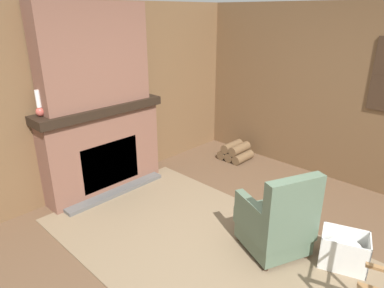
{
  "coord_description": "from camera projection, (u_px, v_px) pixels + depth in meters",
  "views": [
    {
      "loc": [
        1.49,
        -2.26,
        2.36
      ],
      "look_at": [
        -1.11,
        0.43,
        0.9
      ],
      "focal_mm": 32.0,
      "sensor_mm": 36.0,
      "label": 1
    }
  ],
  "objects": [
    {
      "name": "storage_case",
      "position": [
        127.0,
        94.0,
        4.75
      ],
      "size": [
        0.17,
        0.24,
        0.11
      ],
      "color": "gray",
      "rests_on": "fireplace_hearth"
    },
    {
      "name": "oil_lamp_vase",
      "position": [
        39.0,
        107.0,
        3.92
      ],
      "size": [
        0.1,
        0.1,
        0.31
      ],
      "color": "#B24C42",
      "rests_on": "fireplace_hearth"
    },
    {
      "name": "firewood_stack",
      "position": [
        236.0,
        152.0,
        5.79
      ],
      "size": [
        0.47,
        0.43,
        0.29
      ],
      "rotation": [
        0.0,
        0.0,
        0.01
      ],
      "color": "brown",
      "rests_on": "ground"
    },
    {
      "name": "armchair",
      "position": [
        277.0,
        223.0,
        3.47
      ],
      "size": [
        0.81,
        0.8,
        0.96
      ],
      "rotation": [
        0.0,
        0.0,
        2.73
      ],
      "color": "#516651",
      "rests_on": "ground"
    },
    {
      "name": "wood_panel_wall_back",
      "position": [
        362.0,
        99.0,
        4.6
      ],
      "size": [
        5.69,
        0.09,
        2.49
      ],
      "color": "brown",
      "rests_on": "ground"
    },
    {
      "name": "laundry_basket",
      "position": [
        344.0,
        250.0,
        3.34
      ],
      "size": [
        0.52,
        0.45,
        0.36
      ],
      "rotation": [
        0.0,
        0.0,
        0.35
      ],
      "color": "white",
      "rests_on": "ground"
    },
    {
      "name": "fireplace_hearth",
      "position": [
        104.0,
        149.0,
        4.65
      ],
      "size": [
        0.55,
        1.74,
        1.22
      ],
      "color": "brown",
      "rests_on": "ground"
    },
    {
      "name": "area_rug",
      "position": [
        212.0,
        252.0,
        3.59
      ],
      "size": [
        3.82,
        2.09,
        0.01
      ],
      "color": "#7A664C",
      "rests_on": "ground"
    },
    {
      "name": "chimney_breast",
      "position": [
        94.0,
        56.0,
        4.21
      ],
      "size": [
        0.3,
        1.45,
        1.25
      ],
      "color": "brown",
      "rests_on": "fireplace_hearth"
    },
    {
      "name": "ground_plane",
      "position": [
        243.0,
        270.0,
        3.34
      ],
      "size": [
        14.0,
        14.0,
        0.0
      ],
      "primitive_type": "plane",
      "color": "brown"
    },
    {
      "name": "wood_panel_wall_left",
      "position": [
        90.0,
        101.0,
        4.55
      ],
      "size": [
        0.06,
        5.69,
        2.49
      ],
      "color": "brown",
      "rests_on": "ground"
    },
    {
      "name": "decorative_plate_on_mantel",
      "position": [
        91.0,
        96.0,
        4.38
      ],
      "size": [
        0.07,
        0.26,
        0.25
      ],
      "color": "gold",
      "rests_on": "fireplace_hearth"
    }
  ]
}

